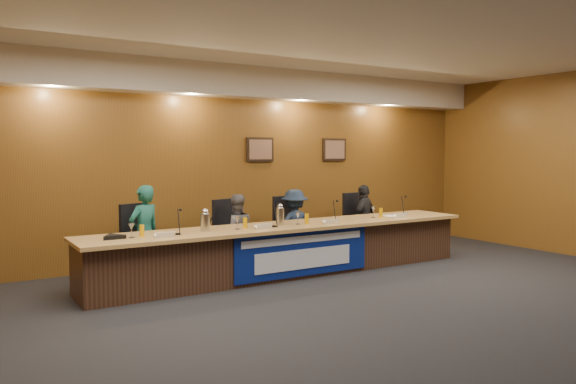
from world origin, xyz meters
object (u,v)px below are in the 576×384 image
banner (304,253)px  carafe_left (205,222)px  dais_body (288,251)px  panelist_c (294,226)px  office_chair_b (233,238)px  office_chair_d (360,227)px  carafe_mid (280,217)px  office_chair_a (142,247)px  speakerphone (113,237)px  panelist_a (144,234)px  panelist_b (236,232)px  office_chair_c (291,233)px  panelist_d (364,220)px

banner → carafe_left: 1.47m
dais_body → banner: 0.42m
panelist_c → office_chair_b: bearing=-1.9°
dais_body → carafe_left: (-1.34, -0.03, 0.52)m
office_chair_d → carafe_left: 3.44m
dais_body → carafe_mid: 0.55m
office_chair_a → office_chair_b: (1.42, 0.00, 0.00)m
office_chair_d → carafe_mid: bearing=-166.1°
dais_body → banner: banner is taller
speakerphone → panelist_c: bearing=12.9°
panelist_a → office_chair_a: 0.22m
office_chair_a → office_chair_b: same height
office_chair_b → office_chair_d: size_ratio=1.00×
carafe_mid → banner: bearing=-65.7°
panelist_b → carafe_mid: bearing=127.1°
office_chair_a → dais_body: bearing=-37.4°
banner → speakerphone: speakerphone is taller
banner → office_chair_c: (0.53, 1.17, 0.10)m
banner → speakerphone: (-2.56, 0.36, 0.40)m
office_chair_a → panelist_d: bearing=-17.6°
panelist_a → carafe_mid: bearing=136.1°
panelist_d → speakerphone: size_ratio=3.86×
office_chair_c → panelist_b: bearing=-174.4°
panelist_c → office_chair_a: size_ratio=2.51×
panelist_c → panelist_d: 1.46m
dais_body → panelist_b: panelist_b is taller
banner → panelist_c: size_ratio=1.82×
office_chair_c → carafe_left: bearing=-156.7°
panelist_a → carafe_left: size_ratio=5.76×
panelist_d → speakerphone: panelist_d is taller
panelist_b → panelist_d: size_ratio=0.95×
office_chair_c → carafe_left: 2.06m
panelist_b → office_chair_d: 2.52m
panelist_a → panelist_c: panelist_a is taller
panelist_a → carafe_left: panelist_a is taller
office_chair_d → carafe_mid: carafe_mid is taller
panelist_a → speakerphone: bearing=27.0°
dais_body → panelist_b: size_ratio=5.13×
office_chair_b → speakerphone: bearing=-175.1°
panelist_a → office_chair_b: bearing=161.6°
office_chair_b → carafe_mid: bearing=-82.6°
panelist_a → office_chair_c: 2.49m
panelist_d → office_chair_b: (-2.52, 0.10, -0.14)m
panelist_a → banner: bearing=128.8°
panelist_d → carafe_left: panelist_d is taller
panelist_d → carafe_mid: panelist_d is taller
panelist_c → office_chair_c: bearing=-86.5°
panelist_c → office_chair_a: bearing=1.1°
office_chair_c → office_chair_d: size_ratio=1.00×
panelist_a → carafe_mid: 1.93m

